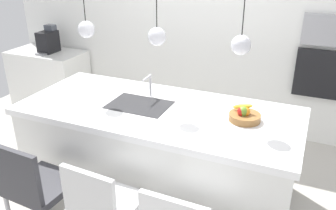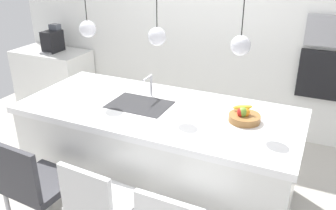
{
  "view_description": "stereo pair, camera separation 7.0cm",
  "coord_description": "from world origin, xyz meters",
  "px_view_note": "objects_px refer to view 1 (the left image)",
  "views": [
    {
      "loc": [
        1.24,
        -2.64,
        2.21
      ],
      "look_at": [
        0.1,
        0.0,
        0.93
      ],
      "focal_mm": 37.88,
      "sensor_mm": 36.0,
      "label": 1
    },
    {
      "loc": [
        1.3,
        -2.61,
        2.21
      ],
      "look_at": [
        0.1,
        0.0,
        0.93
      ],
      "focal_mm": 37.88,
      "sensor_mm": 36.0,
      "label": 2
    }
  ],
  "objects_px": {
    "fruit_bowl": "(244,115)",
    "oven": "(320,74)",
    "chair_near": "(35,184)",
    "coffee_machine": "(48,41)",
    "microwave": "(328,30)",
    "chair_middle": "(103,205)"
  },
  "relations": [
    {
      "from": "oven",
      "to": "coffee_machine",
      "type": "bearing_deg",
      "value": -175.35
    },
    {
      "from": "chair_middle",
      "to": "chair_near",
      "type": "bearing_deg",
      "value": -179.43
    },
    {
      "from": "coffee_machine",
      "to": "oven",
      "type": "xyz_separation_m",
      "value": [
        3.65,
        0.3,
        -0.09
      ]
    },
    {
      "from": "oven",
      "to": "chair_near",
      "type": "height_order",
      "value": "oven"
    },
    {
      "from": "fruit_bowl",
      "to": "oven",
      "type": "distance_m",
      "value": 1.61
    },
    {
      "from": "chair_near",
      "to": "oven",
      "type": "bearing_deg",
      "value": 52.51
    },
    {
      "from": "chair_near",
      "to": "coffee_machine",
      "type": "bearing_deg",
      "value": 127.3
    },
    {
      "from": "oven",
      "to": "chair_middle",
      "type": "relative_size",
      "value": 0.64
    },
    {
      "from": "coffee_machine",
      "to": "microwave",
      "type": "height_order",
      "value": "microwave"
    },
    {
      "from": "microwave",
      "to": "oven",
      "type": "relative_size",
      "value": 0.96
    },
    {
      "from": "oven",
      "to": "chair_near",
      "type": "xyz_separation_m",
      "value": [
        -1.94,
        -2.54,
        -0.38
      ]
    },
    {
      "from": "microwave",
      "to": "coffee_machine",
      "type": "bearing_deg",
      "value": -175.35
    },
    {
      "from": "chair_near",
      "to": "chair_middle",
      "type": "xyz_separation_m",
      "value": [
        0.62,
        0.01,
        -0.0
      ]
    },
    {
      "from": "coffee_machine",
      "to": "chair_near",
      "type": "bearing_deg",
      "value": -52.7
    },
    {
      "from": "fruit_bowl",
      "to": "chair_near",
      "type": "relative_size",
      "value": 0.29
    },
    {
      "from": "fruit_bowl",
      "to": "chair_near",
      "type": "bearing_deg",
      "value": -143.89
    },
    {
      "from": "fruit_bowl",
      "to": "chair_middle",
      "type": "relative_size",
      "value": 0.3
    },
    {
      "from": "chair_middle",
      "to": "oven",
      "type": "bearing_deg",
      "value": 62.43
    },
    {
      "from": "coffee_machine",
      "to": "microwave",
      "type": "xyz_separation_m",
      "value": [
        3.65,
        0.3,
        0.41
      ]
    },
    {
      "from": "fruit_bowl",
      "to": "coffee_machine",
      "type": "distance_m",
      "value": 3.33
    },
    {
      "from": "fruit_bowl",
      "to": "chair_near",
      "type": "height_order",
      "value": "fruit_bowl"
    },
    {
      "from": "coffee_machine",
      "to": "oven",
      "type": "relative_size",
      "value": 0.68
    }
  ]
}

